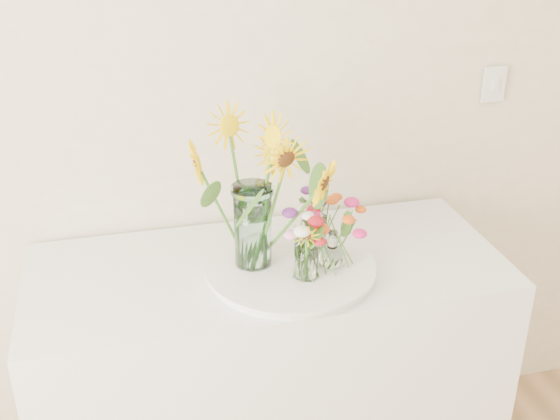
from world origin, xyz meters
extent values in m
cube|color=white|center=(-0.12, 1.93, 0.45)|extent=(1.40, 0.60, 0.90)
cylinder|color=white|center=(-0.07, 1.86, 0.91)|extent=(0.47, 0.47, 0.02)
cylinder|color=#A8DACC|center=(-0.17, 1.90, 1.05)|extent=(0.13, 0.13, 0.25)
cylinder|color=white|center=(-0.04, 1.79, 0.98)|extent=(0.07, 0.07, 0.11)
cylinder|color=white|center=(0.03, 1.93, 0.98)|extent=(0.07, 0.07, 0.11)
camera|label=1|loc=(-0.51, 0.19, 1.95)|focal=45.00mm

